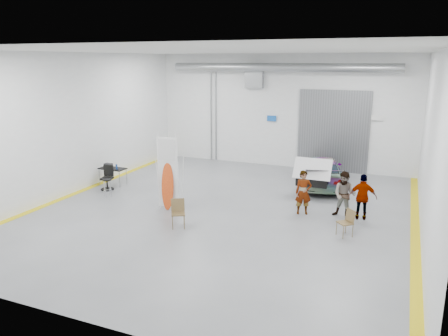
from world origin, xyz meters
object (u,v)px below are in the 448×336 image
at_px(work_table, 111,168).
at_px(shop_stool, 108,188).
at_px(folding_chair_far, 345,228).
at_px(office_chair, 108,179).
at_px(folding_chair_near, 178,219).
at_px(person_c, 363,197).
at_px(sedan_car, 322,171).
at_px(person_b, 345,195).
at_px(person_a, 303,193).
at_px(surfboard_display, 167,179).

bearing_deg(work_table, shop_stool, -58.83).
bearing_deg(folding_chair_far, office_chair, -141.37).
height_order(folding_chair_near, office_chair, office_chair).
bearing_deg(person_c, work_table, -7.67).
height_order(shop_stool, work_table, work_table).
height_order(person_c, shop_stool, person_c).
bearing_deg(sedan_car, person_b, 98.10).
relative_size(person_b, shop_stool, 2.25).
bearing_deg(folding_chair_near, person_c, -0.81).
height_order(person_b, person_c, person_b).
height_order(sedan_car, person_a, person_a).
relative_size(person_b, work_table, 1.37).
distance_m(person_b, folding_chair_far, 1.95).
distance_m(person_a, office_chair, 8.79).
distance_m(folding_chair_near, shop_stool, 4.87).
xyz_separation_m(folding_chair_far, office_chair, (-10.55, 1.35, 0.19)).
distance_m(folding_chair_far, shop_stool, 9.94).
relative_size(sedan_car, person_c, 2.71).
relative_size(sedan_car, surfboard_display, 1.52).
xyz_separation_m(person_c, office_chair, (-10.90, -0.50, -0.38)).
xyz_separation_m(surfboard_display, folding_chair_far, (6.73, -0.07, -0.95)).
bearing_deg(person_a, folding_chair_near, -162.14).
relative_size(surfboard_display, work_table, 2.39).
relative_size(person_b, surfboard_display, 0.57).
xyz_separation_m(sedan_car, surfboard_display, (-4.89, -5.69, 0.56)).
distance_m(surfboard_display, folding_chair_near, 2.18).
distance_m(sedan_car, folding_chair_near, 8.05).
distance_m(person_c, folding_chair_near, 6.69).
bearing_deg(folding_chair_far, person_a, -176.13).
bearing_deg(office_chair, person_c, -9.84).
height_order(folding_chair_far, shop_stool, folding_chair_far).
relative_size(person_a, person_c, 0.99).
distance_m(person_a, shop_stool, 8.24).
distance_m(work_table, office_chair, 0.91).
xyz_separation_m(person_a, person_c, (2.12, 0.26, 0.01)).
bearing_deg(person_b, sedan_car, 118.10).
bearing_deg(person_a, sedan_car, 69.56).
bearing_deg(person_b, office_chair, -170.88).
height_order(person_c, surfboard_display, surfboard_display).
relative_size(sedan_car, work_table, 3.64).
bearing_deg(work_table, person_a, -3.34).
relative_size(shop_stool, work_table, 0.61).
distance_m(person_b, person_c, 0.64).
distance_m(surfboard_display, folding_chair_far, 6.80).
bearing_deg(office_chair, sedan_car, 14.39).
bearing_deg(work_table, office_chair, -64.88).
bearing_deg(shop_stool, person_c, 7.50).
height_order(sedan_car, folding_chair_far, sedan_car).
height_order(sedan_car, shop_stool, sedan_car).
bearing_deg(person_c, person_a, 0.68).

